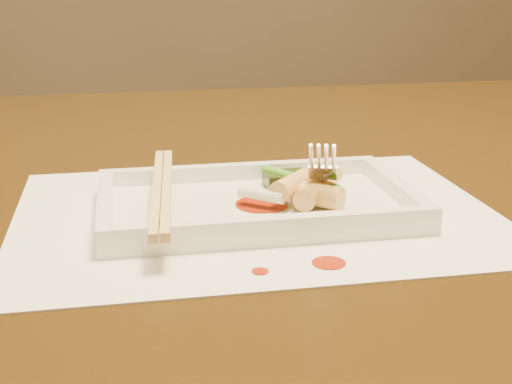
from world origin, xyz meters
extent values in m
cube|color=black|center=(0.00, 0.00, 0.73)|extent=(1.40, 0.90, 0.04)
cylinder|color=black|center=(0.62, 0.37, 0.35)|extent=(0.07, 0.07, 0.71)
cube|color=white|center=(0.09, -0.17, 0.75)|extent=(0.40, 0.30, 0.00)
cylinder|color=#991D04|center=(0.12, -0.29, 0.75)|extent=(0.02, 0.02, 0.00)
cylinder|color=#991D04|center=(0.07, -0.29, 0.75)|extent=(0.01, 0.01, 0.00)
cube|color=white|center=(0.09, -0.17, 0.76)|extent=(0.26, 0.16, 0.01)
cube|color=white|center=(0.09, -0.10, 0.77)|extent=(0.26, 0.01, 0.01)
cube|color=white|center=(0.09, -0.25, 0.77)|extent=(0.26, 0.01, 0.01)
cube|color=white|center=(-0.03, -0.17, 0.77)|extent=(0.01, 0.14, 0.01)
cube|color=white|center=(0.22, -0.17, 0.77)|extent=(0.01, 0.14, 0.01)
cube|color=black|center=(0.13, -0.13, 0.77)|extent=(0.04, 0.03, 0.01)
cylinder|color=#EAEACC|center=(0.10, -0.19, 0.77)|extent=(0.04, 0.03, 0.01)
cylinder|color=#3F9317|center=(0.14, -0.15, 0.77)|extent=(0.06, 0.08, 0.01)
cube|color=#D8B46C|center=(0.01, -0.17, 0.78)|extent=(0.02, 0.22, 0.01)
cube|color=#D8B46C|center=(0.02, -0.17, 0.78)|extent=(0.02, 0.22, 0.01)
cylinder|color=#991D04|center=(0.10, -0.18, 0.76)|extent=(0.04, 0.04, 0.00)
cylinder|color=#F6CE72|center=(0.14, -0.19, 0.77)|extent=(0.04, 0.04, 0.02)
cylinder|color=#F6CE72|center=(0.16, -0.15, 0.77)|extent=(0.05, 0.05, 0.02)
cylinder|color=#F6CE72|center=(0.12, -0.18, 0.78)|extent=(0.05, 0.05, 0.02)
cylinder|color=#F6CE72|center=(0.14, -0.18, 0.77)|extent=(0.04, 0.05, 0.02)
cylinder|color=#F6CE72|center=(0.16, -0.16, 0.77)|extent=(0.03, 0.05, 0.02)
camera|label=1|loc=(-0.01, -0.73, 0.95)|focal=50.00mm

